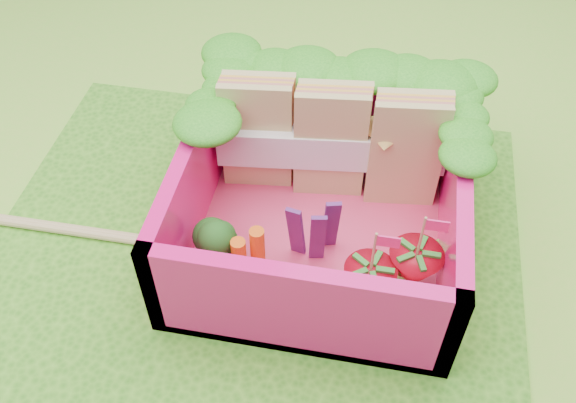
% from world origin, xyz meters
% --- Properties ---
extents(ground, '(14.00, 14.00, 0.00)m').
position_xyz_m(ground, '(0.00, 0.00, 0.00)').
color(ground, '#87DC3E').
rests_on(ground, ground).
extents(placemat, '(2.60, 2.60, 0.03)m').
position_xyz_m(placemat, '(0.00, 0.00, 0.01)').
color(placemat, '#3D8C1F').
rests_on(placemat, ground).
extents(bento_floor, '(1.30, 1.30, 0.05)m').
position_xyz_m(bento_floor, '(0.31, 0.29, 0.06)').
color(bento_floor, '#DD3866').
rests_on(bento_floor, placemat).
extents(bento_box, '(1.30, 1.30, 0.55)m').
position_xyz_m(bento_box, '(0.31, 0.29, 0.31)').
color(bento_box, '#F6147A').
rests_on(bento_box, placemat).
extents(lettuce_ruffle, '(1.43, 0.83, 0.11)m').
position_xyz_m(lettuce_ruffle, '(0.31, 0.77, 0.64)').
color(lettuce_ruffle, '#1E8518').
rests_on(lettuce_ruffle, bento_box).
extents(sandwich_stack, '(1.14, 0.30, 0.63)m').
position_xyz_m(sandwich_stack, '(0.31, 0.63, 0.39)').
color(sandwich_stack, tan).
rests_on(sandwich_stack, bento_floor).
extents(broccoli, '(0.33, 0.33, 0.25)m').
position_xyz_m(broccoli, '(-0.11, 0.01, 0.26)').
color(broccoli, '#669045').
rests_on(broccoli, bento_floor).
extents(carrot_sticks, '(0.14, 0.12, 0.28)m').
position_xyz_m(carrot_sticks, '(0.03, -0.01, 0.21)').
color(carrot_sticks, orange).
rests_on(carrot_sticks, bento_floor).
extents(purple_wedges, '(0.22, 0.13, 0.38)m').
position_xyz_m(purple_wedges, '(0.31, 0.14, 0.27)').
color(purple_wedges, '#461753').
rests_on(purple_wedges, bento_floor).
extents(strawberry_left, '(0.23, 0.23, 0.47)m').
position_xyz_m(strawberry_left, '(0.58, -0.06, 0.20)').
color(strawberry_left, '#BA0B28').
rests_on(strawberry_left, bento_floor).
extents(strawberry_right, '(0.24, 0.24, 0.48)m').
position_xyz_m(strawberry_right, '(0.77, 0.05, 0.21)').
color(strawberry_right, '#BA0B28').
rests_on(strawberry_right, bento_floor).
extents(snap_peas, '(0.65, 0.52, 0.05)m').
position_xyz_m(snap_peas, '(0.69, 0.06, 0.11)').
color(snap_peas, '#5CA132').
rests_on(snap_peas, bento_floor).
extents(chopsticks, '(2.05, 0.07, 0.05)m').
position_xyz_m(chopsticks, '(-1.12, 0.10, 0.05)').
color(chopsticks, tan).
rests_on(chopsticks, placemat).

